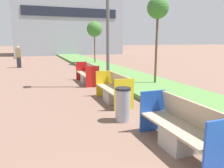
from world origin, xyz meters
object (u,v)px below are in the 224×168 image
(bench_red_frame, at_px, (88,75))
(sapling_tree_far, at_px, (94,29))
(litter_bin, at_px, (123,104))
(bench_blue_frame, at_px, (180,131))
(pedestrian_walking, at_px, (18,57))
(bench_yellow_frame, at_px, (114,91))
(sapling_tree_near, at_px, (158,9))

(bench_red_frame, relative_size, sapling_tree_far, 0.59)
(bench_red_frame, distance_m, sapling_tree_far, 8.73)
(litter_bin, bearing_deg, bench_blue_frame, -76.65)
(bench_blue_frame, height_order, pedestrian_walking, pedestrian_walking)
(bench_yellow_frame, bearing_deg, sapling_tree_far, 77.00)
(litter_bin, height_order, sapling_tree_near, sapling_tree_near)
(litter_bin, bearing_deg, bench_red_frame, 85.47)
(litter_bin, relative_size, sapling_tree_near, 0.23)
(bench_red_frame, distance_m, sapling_tree_near, 4.39)
(bench_yellow_frame, bearing_deg, pedestrian_walking, 106.71)
(sapling_tree_near, xyz_separation_m, pedestrian_walking, (-6.05, 9.59, -2.50))
(bench_red_frame, bearing_deg, bench_yellow_frame, -90.05)
(sapling_tree_near, bearing_deg, pedestrian_walking, 122.23)
(litter_bin, distance_m, pedestrian_walking, 13.39)
(sapling_tree_near, relative_size, sapling_tree_far, 1.07)
(bench_blue_frame, distance_m, litter_bin, 1.82)
(bench_blue_frame, distance_m, bench_red_frame, 7.09)
(bench_yellow_frame, xyz_separation_m, pedestrian_walking, (-3.40, 11.32, 0.46))
(sapling_tree_near, bearing_deg, bench_red_frame, 144.86)
(bench_yellow_frame, distance_m, sapling_tree_far, 12.08)
(bench_yellow_frame, distance_m, bench_red_frame, 3.59)
(bench_blue_frame, distance_m, pedestrian_walking, 15.21)
(litter_bin, bearing_deg, sapling_tree_far, 76.93)
(pedestrian_walking, bearing_deg, litter_bin, -77.15)
(pedestrian_walking, bearing_deg, bench_red_frame, -66.26)
(litter_bin, height_order, pedestrian_walking, pedestrian_walking)
(pedestrian_walking, bearing_deg, sapling_tree_far, 1.67)
(bench_blue_frame, xyz_separation_m, sapling_tree_far, (2.65, 15.00, 2.59))
(litter_bin, bearing_deg, sapling_tree_near, 48.39)
(bench_red_frame, relative_size, litter_bin, 2.46)
(sapling_tree_near, xyz_separation_m, sapling_tree_far, (0.00, 9.77, -0.37))
(sapling_tree_far, height_order, pedestrian_walking, sapling_tree_far)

